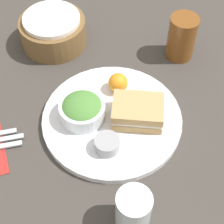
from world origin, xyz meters
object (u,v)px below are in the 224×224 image
salad_bowl (82,109)px  bread_basket (53,31)px  sandwich (138,112)px  dressing_cup (107,144)px  drink_glass (182,37)px  water_glass (133,211)px  plate (112,119)px

salad_bowl → bread_basket: bearing=90.2°
sandwich → dressing_cup: (-0.09, -0.05, -0.01)m
sandwich → salad_bowl: size_ratio=1.31×
drink_glass → sandwich: bearing=-137.0°
dressing_cup → water_glass: bearing=-91.0°
salad_bowl → water_glass: 0.26m
sandwich → salad_bowl: bearing=158.8°
water_glass → dressing_cup: bearing=89.0°
water_glass → plate: bearing=80.7°
plate → salad_bowl: size_ratio=3.08×
dressing_cup → drink_glass: 0.36m
salad_bowl → dressing_cup: size_ratio=1.91×
sandwich → water_glass: 0.24m
salad_bowl → drink_glass: 0.33m
plate → drink_glass: drink_glass is taller
plate → bread_basket: (-0.06, 0.31, 0.03)m
sandwich → water_glass: water_glass is taller
sandwich → bread_basket: 0.35m
salad_bowl → water_glass: water_glass is taller
salad_bowl → water_glass: bearing=-84.8°
dressing_cup → bread_basket: 0.38m
sandwich → dressing_cup: sandwich is taller
bread_basket → sandwich: bearing=-70.4°
plate → drink_glass: bearing=32.7°
salad_bowl → dressing_cup: 0.10m
bread_basket → drink_glass: bearing=-26.6°
sandwich → water_glass: bearing=-113.0°
plate → dressing_cup: 0.09m
plate → dressing_cup: dressing_cup is taller
sandwich → salad_bowl: 0.13m
drink_glass → bread_basket: 0.34m
water_glass → drink_glass: bearing=54.5°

